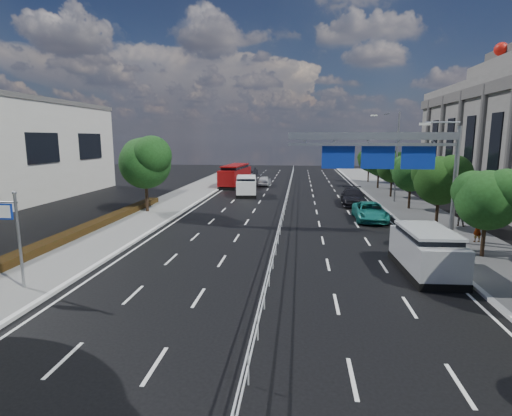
{
  "coord_description": "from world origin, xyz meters",
  "views": [
    {
      "loc": [
        1.27,
        -15.18,
        6.5
      ],
      "look_at": [
        -1.29,
        7.91,
        2.4
      ],
      "focal_mm": 28.0,
      "sensor_mm": 36.0,
      "label": 1
    }
  ],
  "objects_px": {
    "near_car_silver": "(264,181)",
    "silver_minivan": "(426,251)",
    "near_car_dark": "(251,172)",
    "parked_car_dark": "(353,197)",
    "parked_car_teal": "(370,212)",
    "pedestrian_b": "(461,214)",
    "red_bus": "(235,175)",
    "overhead_gantry": "(391,153)",
    "pedestrian_a": "(478,230)",
    "toilet_sign": "(8,223)",
    "white_minivan": "(246,186)"
  },
  "relations": [
    {
      "from": "toilet_sign",
      "to": "silver_minivan",
      "type": "distance_m",
      "value": 18.97
    },
    {
      "from": "pedestrian_b",
      "to": "red_bus",
      "type": "bearing_deg",
      "value": -6.63
    },
    {
      "from": "near_car_dark",
      "to": "silver_minivan",
      "type": "bearing_deg",
      "value": 110.69
    },
    {
      "from": "red_bus",
      "to": "silver_minivan",
      "type": "xyz_separation_m",
      "value": [
        14.92,
        -34.18,
        -0.43
      ]
    },
    {
      "from": "red_bus",
      "to": "near_car_dark",
      "type": "relative_size",
      "value": 2.1
    },
    {
      "from": "parked_car_teal",
      "to": "silver_minivan",
      "type": "bearing_deg",
      "value": -86.57
    },
    {
      "from": "white_minivan",
      "to": "silver_minivan",
      "type": "relative_size",
      "value": 0.99
    },
    {
      "from": "parked_car_dark",
      "to": "pedestrian_b",
      "type": "xyz_separation_m",
      "value": [
        6.5,
        -9.54,
        0.21
      ]
    },
    {
      "from": "near_car_silver",
      "to": "silver_minivan",
      "type": "xyz_separation_m",
      "value": [
        11.0,
        -34.94,
        0.4
      ]
    },
    {
      "from": "near_car_silver",
      "to": "parked_car_dark",
      "type": "bearing_deg",
      "value": 125.55
    },
    {
      "from": "red_bus",
      "to": "near_car_dark",
      "type": "height_order",
      "value": "red_bus"
    },
    {
      "from": "silver_minivan",
      "to": "pedestrian_b",
      "type": "bearing_deg",
      "value": 59.99
    },
    {
      "from": "parked_car_dark",
      "to": "overhead_gantry",
      "type": "bearing_deg",
      "value": -85.87
    },
    {
      "from": "white_minivan",
      "to": "silver_minivan",
      "type": "distance_m",
      "value": 28.0
    },
    {
      "from": "silver_minivan",
      "to": "pedestrian_a",
      "type": "relative_size",
      "value": 3.42
    },
    {
      "from": "near_car_dark",
      "to": "parked_car_teal",
      "type": "xyz_separation_m",
      "value": [
        13.95,
        -35.68,
        -0.05
      ]
    },
    {
      "from": "parked_car_teal",
      "to": "parked_car_dark",
      "type": "height_order",
      "value": "parked_car_dark"
    },
    {
      "from": "parked_car_teal",
      "to": "parked_car_dark",
      "type": "relative_size",
      "value": 0.95
    },
    {
      "from": "white_minivan",
      "to": "parked_car_teal",
      "type": "bearing_deg",
      "value": -54.41
    },
    {
      "from": "near_car_silver",
      "to": "red_bus",
      "type": "bearing_deg",
      "value": 12.35
    },
    {
      "from": "pedestrian_a",
      "to": "pedestrian_b",
      "type": "distance_m",
      "value": 4.76
    },
    {
      "from": "overhead_gantry",
      "to": "red_bus",
      "type": "height_order",
      "value": "overhead_gantry"
    },
    {
      "from": "pedestrian_b",
      "to": "near_car_dark",
      "type": "bearing_deg",
      "value": -19.42
    },
    {
      "from": "overhead_gantry",
      "to": "white_minivan",
      "type": "distance_m",
      "value": 23.06
    },
    {
      "from": "toilet_sign",
      "to": "near_car_silver",
      "type": "relative_size",
      "value": 1.09
    },
    {
      "from": "overhead_gantry",
      "to": "near_car_dark",
      "type": "bearing_deg",
      "value": 108.08
    },
    {
      "from": "toilet_sign",
      "to": "parked_car_dark",
      "type": "distance_m",
      "value": 30.05
    },
    {
      "from": "silver_minivan",
      "to": "pedestrian_a",
      "type": "xyz_separation_m",
      "value": [
        4.8,
        5.84,
        -0.15
      ]
    },
    {
      "from": "overhead_gantry",
      "to": "parked_car_teal",
      "type": "height_order",
      "value": "overhead_gantry"
    },
    {
      "from": "near_car_silver",
      "to": "parked_car_dark",
      "type": "xyz_separation_m",
      "value": [
        10.08,
        -14.87,
        0.11
      ]
    },
    {
      "from": "white_minivan",
      "to": "parked_car_teal",
      "type": "xyz_separation_m",
      "value": [
        11.63,
        -12.77,
        -0.36
      ]
    },
    {
      "from": "toilet_sign",
      "to": "pedestrian_b",
      "type": "xyz_separation_m",
      "value": [
        23.96,
        14.83,
        -1.94
      ]
    },
    {
      "from": "white_minivan",
      "to": "near_car_dark",
      "type": "xyz_separation_m",
      "value": [
        -2.32,
        22.91,
        -0.31
      ]
    },
    {
      "from": "toilet_sign",
      "to": "overhead_gantry",
      "type": "bearing_deg",
      "value": 29.6
    },
    {
      "from": "near_car_dark",
      "to": "parked_car_dark",
      "type": "xyz_separation_m",
      "value": [
        13.59,
        -28.05,
        0.02
      ]
    },
    {
      "from": "parked_car_dark",
      "to": "near_car_silver",
      "type": "bearing_deg",
      "value": 127.3
    },
    {
      "from": "near_car_silver",
      "to": "pedestrian_b",
      "type": "relative_size",
      "value": 2.29
    },
    {
      "from": "silver_minivan",
      "to": "parked_car_dark",
      "type": "bearing_deg",
      "value": 90.53
    },
    {
      "from": "pedestrian_a",
      "to": "pedestrian_b",
      "type": "height_order",
      "value": "pedestrian_b"
    },
    {
      "from": "parked_car_dark",
      "to": "pedestrian_b",
      "type": "relative_size",
      "value": 3.15
    },
    {
      "from": "parked_car_teal",
      "to": "pedestrian_a",
      "type": "distance_m",
      "value": 8.51
    },
    {
      "from": "near_car_dark",
      "to": "silver_minivan",
      "type": "height_order",
      "value": "silver_minivan"
    },
    {
      "from": "near_car_dark",
      "to": "parked_car_teal",
      "type": "bearing_deg",
      "value": 115.25
    },
    {
      "from": "parked_car_dark",
      "to": "pedestrian_b",
      "type": "bearing_deg",
      "value": -52.54
    },
    {
      "from": "overhead_gantry",
      "to": "pedestrian_b",
      "type": "xyz_separation_m",
      "value": [
        6.26,
        4.78,
        -4.6
      ]
    },
    {
      "from": "near_car_dark",
      "to": "silver_minivan",
      "type": "xyz_separation_m",
      "value": [
        14.52,
        -48.12,
        0.3
      ]
    },
    {
      "from": "near_car_dark",
      "to": "parked_car_dark",
      "type": "relative_size",
      "value": 0.86
    },
    {
      "from": "white_minivan",
      "to": "pedestrian_b",
      "type": "bearing_deg",
      "value": -46.28
    },
    {
      "from": "parked_car_teal",
      "to": "pedestrian_a",
      "type": "relative_size",
      "value": 3.33
    },
    {
      "from": "toilet_sign",
      "to": "white_minivan",
      "type": "height_order",
      "value": "toilet_sign"
    }
  ]
}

